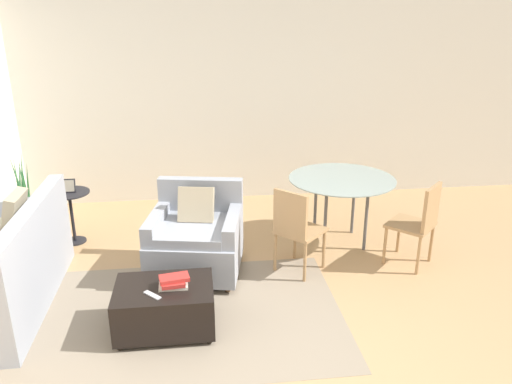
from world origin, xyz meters
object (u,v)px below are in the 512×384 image
object	(u,v)px
potted_plant	(28,221)
tv_remote_primary	(152,295)
picture_frame	(68,186)
dining_table	(342,185)
dining_chair_near_right	(420,220)
couch	(2,273)
armchair	(196,238)
book_stack	(174,282)
ottoman	(165,306)
dining_chair_near_left	(296,226)
side_table	(71,207)

from	to	relation	value
potted_plant	tv_remote_primary	bearing A→B (deg)	-52.75
potted_plant	picture_frame	bearing A→B (deg)	-10.98
dining_table	dining_chair_near_right	bearing A→B (deg)	-45.00
couch	tv_remote_primary	size ratio (longest dim) A/B	12.35
couch	dining_table	size ratio (longest dim) A/B	1.57
potted_plant	dining_table	xyz separation A→B (m)	(3.54, -0.47, 0.45)
couch	dining_table	distance (m)	3.49
armchair	book_stack	size ratio (longest dim) A/B	3.99
armchair	dining_chair_near_right	size ratio (longest dim) A/B	1.14
couch	ottoman	distance (m)	1.56
book_stack	dining_chair_near_right	world-z (taller)	dining_chair_near_right
potted_plant	armchair	bearing A→B (deg)	-26.34
tv_remote_primary	dining_table	bearing A→B (deg)	38.74
dining_chair_near_right	dining_chair_near_left	bearing A→B (deg)	-180.00
dining_table	dining_chair_near_right	size ratio (longest dim) A/B	1.31
tv_remote_primary	potted_plant	size ratio (longest dim) A/B	0.14
couch	picture_frame	size ratio (longest dim) A/B	11.46
couch	dining_table	bearing A→B (deg)	15.14
potted_plant	dining_chair_near_left	xyz separation A→B (m)	(2.90, -1.11, 0.28)
book_stack	potted_plant	size ratio (longest dim) A/B	0.25
ottoman	dining_table	xyz separation A→B (m)	(1.90, 1.46, 0.47)
book_stack	dining_chair_near_right	distance (m)	2.59
tv_remote_primary	dining_chair_near_right	distance (m)	2.79
couch	side_table	bearing A→B (deg)	75.62
picture_frame	dining_chair_near_right	distance (m)	3.81
couch	armchair	distance (m)	1.78
tv_remote_primary	dining_chair_near_left	size ratio (longest dim) A/B	0.17
side_table	ottoman	bearing A→B (deg)	-58.41
ottoman	picture_frame	world-z (taller)	picture_frame
book_stack	dining_table	xyz separation A→B (m)	(1.81, 1.47, 0.25)
couch	dining_chair_near_right	size ratio (longest dim) A/B	2.06
side_table	dining_chair_near_left	distance (m)	2.59
dining_table	dining_chair_near_right	world-z (taller)	dining_chair_near_right
armchair	tv_remote_primary	xyz separation A→B (m)	(-0.35, -1.11, 0.05)
armchair	book_stack	distance (m)	1.01
couch	picture_frame	xyz separation A→B (m)	(0.33, 1.27, 0.37)
ottoman	picture_frame	size ratio (longest dim) A/B	4.97
ottoman	dining_table	world-z (taller)	dining_table
armchair	book_stack	world-z (taller)	armchair
side_table	potted_plant	bearing A→B (deg)	169.02
book_stack	potted_plant	world-z (taller)	potted_plant
armchair	tv_remote_primary	bearing A→B (deg)	-107.73
potted_plant	picture_frame	distance (m)	0.69
armchair	ottoman	world-z (taller)	armchair
book_stack	dining_table	distance (m)	2.35
picture_frame	dining_table	world-z (taller)	dining_table
potted_plant	picture_frame	size ratio (longest dim) A/B	6.44
tv_remote_primary	book_stack	bearing A→B (deg)	36.12
tv_remote_primary	armchair	bearing A→B (deg)	72.27
dining_table	potted_plant	bearing A→B (deg)	172.47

